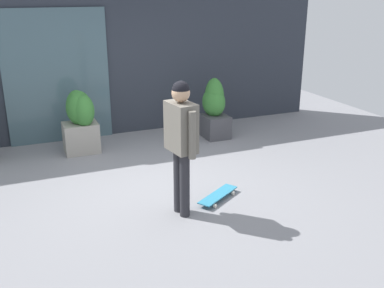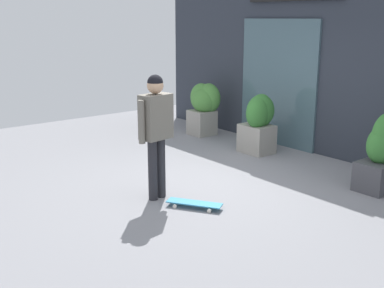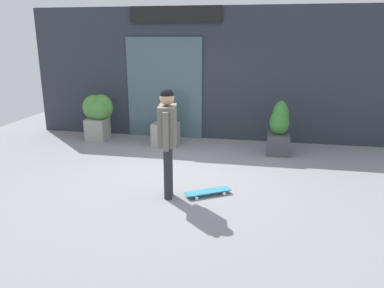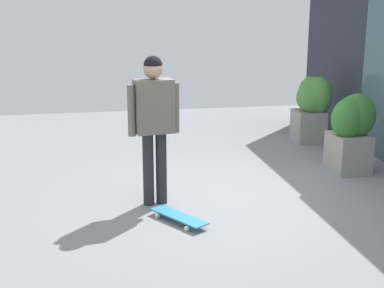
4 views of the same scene
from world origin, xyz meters
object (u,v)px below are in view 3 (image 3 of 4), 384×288
object	(u,v)px
skateboard	(208,192)
planter_box_right	(166,118)
skateboarder	(168,132)
planter_box_mid	(98,113)
planter_box_left	(279,127)

from	to	relation	value
skateboard	planter_box_right	distance (m)	3.13
skateboarder	skateboard	size ratio (longest dim) A/B	2.36
planter_box_mid	skateboard	bearing A→B (deg)	-41.97
skateboard	planter_box_left	world-z (taller)	planter_box_left
planter_box_mid	planter_box_right	bearing A→B (deg)	-5.05
planter_box_right	planter_box_mid	world-z (taller)	planter_box_mid
skateboard	planter_box_left	xyz separation A→B (m)	(1.17, 2.61, 0.52)
skateboarder	planter_box_left	bearing A→B (deg)	48.47
skateboard	planter_box_mid	distance (m)	4.36
skateboard	planter_box_right	xyz separation A→B (m)	(-1.42, 2.73, 0.59)
planter_box_right	planter_box_mid	distance (m)	1.79
planter_box_left	planter_box_mid	distance (m)	4.39
skateboarder	planter_box_right	size ratio (longest dim) A/B	1.58
planter_box_left	skateboard	bearing A→B (deg)	-114.19
skateboarder	skateboard	bearing A→B (deg)	7.55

